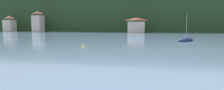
% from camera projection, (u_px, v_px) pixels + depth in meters
% --- Properties ---
extents(wooded_hillside, '(352.00, 72.13, 30.53)m').
position_uv_depth(wooded_hillside, '(142.00, 19.00, 117.62)').
color(wooded_hillside, '#264223').
rests_on(wooded_hillside, ground_plane).
extents(shore_building_west, '(4.33, 4.20, 7.15)m').
position_uv_depth(shore_building_west, '(10.00, 24.00, 82.84)').
color(shore_building_west, beige).
rests_on(shore_building_west, ground_plane).
extents(shore_building_westcentral, '(4.09, 4.12, 9.03)m').
position_uv_depth(shore_building_westcentral, '(38.00, 22.00, 80.10)').
color(shore_building_westcentral, beige).
rests_on(shore_building_westcentral, ground_plane).
extents(shore_building_central, '(6.88, 3.41, 5.99)m').
position_uv_depth(shore_building_central, '(136.00, 25.00, 72.19)').
color(shore_building_central, beige).
rests_on(shore_building_central, ground_plane).
extents(sailboat_far_2, '(4.52, 4.87, 5.90)m').
position_uv_depth(sailboat_far_2, '(186.00, 40.00, 38.64)').
color(sailboat_far_2, navy).
rests_on(sailboat_far_2, ground_plane).
extents(mooring_buoy_near, '(0.50, 0.50, 0.50)m').
position_uv_depth(mooring_buoy_near, '(83.00, 47.00, 29.26)').
color(mooring_buoy_near, yellow).
rests_on(mooring_buoy_near, ground_plane).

